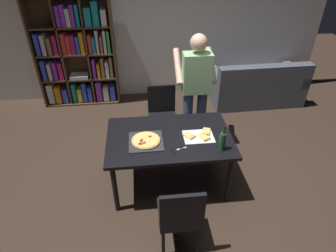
{
  "coord_description": "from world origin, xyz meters",
  "views": [
    {
      "loc": [
        -0.32,
        -2.77,
        2.82
      ],
      "look_at": [
        0.0,
        0.15,
        0.8
      ],
      "focal_mm": 30.85,
      "sensor_mm": 36.0,
      "label": 1
    }
  ],
  "objects_px": {
    "dining_table": "(169,141)",
    "chair_near_camera": "(180,215)",
    "couch": "(256,87)",
    "wine_bottle": "(223,141)",
    "bookshelf": "(77,55)",
    "person_serving_pizza": "(196,88)",
    "kitchen_scissors": "(176,150)",
    "pepperoni_pizza_on_tray": "(146,141)",
    "chair_far_side": "(162,111)"
  },
  "relations": [
    {
      "from": "chair_near_camera",
      "to": "couch",
      "type": "distance_m",
      "value": 3.52
    },
    {
      "from": "person_serving_pizza",
      "to": "bookshelf",
      "type": "bearing_deg",
      "value": 138.82
    },
    {
      "from": "chair_near_camera",
      "to": "wine_bottle",
      "type": "xyz_separation_m",
      "value": [
        0.56,
        0.66,
        0.36
      ]
    },
    {
      "from": "chair_far_side",
      "to": "wine_bottle",
      "type": "xyz_separation_m",
      "value": [
        0.56,
        -1.28,
        0.36
      ]
    },
    {
      "from": "person_serving_pizza",
      "to": "kitchen_scissors",
      "type": "height_order",
      "value": "person_serving_pizza"
    },
    {
      "from": "chair_near_camera",
      "to": "kitchen_scissors",
      "type": "relative_size",
      "value": 4.53
    },
    {
      "from": "wine_bottle",
      "to": "kitchen_scissors",
      "type": "xyz_separation_m",
      "value": [
        -0.52,
        0.03,
        -0.11
      ]
    },
    {
      "from": "dining_table",
      "to": "pepperoni_pizza_on_tray",
      "type": "distance_m",
      "value": 0.31
    },
    {
      "from": "chair_far_side",
      "to": "pepperoni_pizza_on_tray",
      "type": "height_order",
      "value": "chair_far_side"
    },
    {
      "from": "wine_bottle",
      "to": "bookshelf",
      "type": "bearing_deg",
      "value": 126.29
    },
    {
      "from": "person_serving_pizza",
      "to": "pepperoni_pizza_on_tray",
      "type": "relative_size",
      "value": 4.39
    },
    {
      "from": "couch",
      "to": "bookshelf",
      "type": "distance_m",
      "value": 3.38
    },
    {
      "from": "bookshelf",
      "to": "pepperoni_pizza_on_tray",
      "type": "bearing_deg",
      "value": -65.44
    },
    {
      "from": "person_serving_pizza",
      "to": "kitchen_scissors",
      "type": "relative_size",
      "value": 8.81
    },
    {
      "from": "couch",
      "to": "wine_bottle",
      "type": "distance_m",
      "value": 2.71
    },
    {
      "from": "bookshelf",
      "to": "kitchen_scissors",
      "type": "distance_m",
      "value": 3.02
    },
    {
      "from": "couch",
      "to": "kitchen_scissors",
      "type": "xyz_separation_m",
      "value": [
        -1.86,
        -2.26,
        0.45
      ]
    },
    {
      "from": "couch",
      "to": "kitchen_scissors",
      "type": "distance_m",
      "value": 2.96
    },
    {
      "from": "couch",
      "to": "person_serving_pizza",
      "type": "bearing_deg",
      "value": -139.53
    },
    {
      "from": "wine_bottle",
      "to": "kitchen_scissors",
      "type": "relative_size",
      "value": 1.59
    },
    {
      "from": "dining_table",
      "to": "chair_far_side",
      "type": "distance_m",
      "value": 0.98
    },
    {
      "from": "chair_far_side",
      "to": "bookshelf",
      "type": "height_order",
      "value": "bookshelf"
    },
    {
      "from": "bookshelf",
      "to": "wine_bottle",
      "type": "distance_m",
      "value": 3.32
    },
    {
      "from": "chair_far_side",
      "to": "person_serving_pizza",
      "type": "height_order",
      "value": "person_serving_pizza"
    },
    {
      "from": "person_serving_pizza",
      "to": "pepperoni_pizza_on_tray",
      "type": "distance_m",
      "value": 1.13
    },
    {
      "from": "chair_far_side",
      "to": "pepperoni_pizza_on_tray",
      "type": "distance_m",
      "value": 1.11
    },
    {
      "from": "pepperoni_pizza_on_tray",
      "to": "couch",
      "type": "bearing_deg",
      "value": 43.29
    },
    {
      "from": "bookshelf",
      "to": "pepperoni_pizza_on_tray",
      "type": "height_order",
      "value": "bookshelf"
    },
    {
      "from": "dining_table",
      "to": "kitchen_scissors",
      "type": "height_order",
      "value": "kitchen_scissors"
    },
    {
      "from": "dining_table",
      "to": "chair_far_side",
      "type": "xyz_separation_m",
      "value": [
        0.0,
        0.97,
        -0.16
      ]
    },
    {
      "from": "chair_near_camera",
      "to": "bookshelf",
      "type": "relative_size",
      "value": 0.46
    },
    {
      "from": "couch",
      "to": "bookshelf",
      "type": "relative_size",
      "value": 0.88
    },
    {
      "from": "pepperoni_pizza_on_tray",
      "to": "chair_near_camera",
      "type": "bearing_deg",
      "value": -72.31
    },
    {
      "from": "person_serving_pizza",
      "to": "pepperoni_pizza_on_tray",
      "type": "height_order",
      "value": "person_serving_pizza"
    },
    {
      "from": "couch",
      "to": "wine_bottle",
      "type": "height_order",
      "value": "wine_bottle"
    },
    {
      "from": "kitchen_scissors",
      "to": "bookshelf",
      "type": "bearing_deg",
      "value": 118.7
    },
    {
      "from": "kitchen_scissors",
      "to": "wine_bottle",
      "type": "bearing_deg",
      "value": -3.64
    },
    {
      "from": "bookshelf",
      "to": "dining_table",
      "type": "bearing_deg",
      "value": -59.39
    },
    {
      "from": "bookshelf",
      "to": "wine_bottle",
      "type": "bearing_deg",
      "value": -53.71
    },
    {
      "from": "chair_far_side",
      "to": "wine_bottle",
      "type": "height_order",
      "value": "wine_bottle"
    },
    {
      "from": "chair_near_camera",
      "to": "pepperoni_pizza_on_tray",
      "type": "distance_m",
      "value": 0.97
    },
    {
      "from": "couch",
      "to": "pepperoni_pizza_on_tray",
      "type": "relative_size",
      "value": 4.31
    },
    {
      "from": "chair_far_side",
      "to": "pepperoni_pizza_on_tray",
      "type": "xyz_separation_m",
      "value": [
        -0.29,
        -1.04,
        0.25
      ]
    },
    {
      "from": "chair_far_side",
      "to": "person_serving_pizza",
      "type": "bearing_deg",
      "value": -26.04
    },
    {
      "from": "person_serving_pizza",
      "to": "chair_near_camera",
      "type": "bearing_deg",
      "value": -104.7
    },
    {
      "from": "chair_far_side",
      "to": "bookshelf",
      "type": "relative_size",
      "value": 0.46
    },
    {
      "from": "dining_table",
      "to": "chair_near_camera",
      "type": "xyz_separation_m",
      "value": [
        -0.0,
        -0.97,
        -0.16
      ]
    },
    {
      "from": "chair_far_side",
      "to": "person_serving_pizza",
      "type": "xyz_separation_m",
      "value": [
        0.45,
        -0.22,
        0.49
      ]
    },
    {
      "from": "person_serving_pizza",
      "to": "kitchen_scissors",
      "type": "bearing_deg",
      "value": -111.64
    },
    {
      "from": "pepperoni_pizza_on_tray",
      "to": "kitchen_scissors",
      "type": "relative_size",
      "value": 2.01
    }
  ]
}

